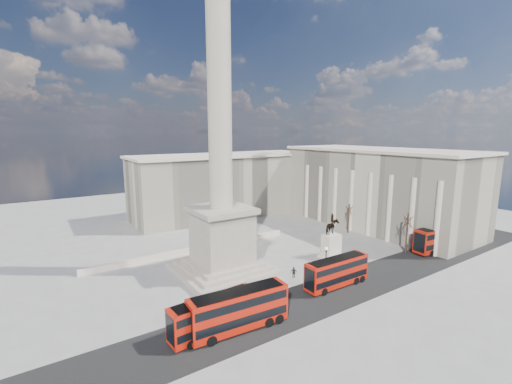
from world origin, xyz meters
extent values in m
plane|color=gray|center=(0.00, 0.00, 0.00)|extent=(180.00, 180.00, 0.00)
cube|color=black|center=(5.00, -10.00, 0.00)|extent=(120.00, 9.00, 0.01)
cube|color=#A79B8B|center=(0.00, 5.00, 0.50)|extent=(14.00, 14.00, 1.00)
cube|color=#A79B8B|center=(0.00, 5.00, 1.25)|extent=(12.00, 12.00, 0.50)
cube|color=#A79B8B|center=(0.00, 5.00, 1.75)|extent=(10.00, 10.00, 0.50)
cube|color=#A79B8B|center=(0.00, 5.00, 6.00)|extent=(8.00, 8.00, 8.00)
cube|color=#A79B8B|center=(0.00, 5.00, 10.40)|extent=(9.00, 9.00, 0.80)
cylinder|color=#BAB19A|center=(0.00, 5.00, 27.80)|extent=(3.60, 3.60, 34.00)
cube|color=beige|center=(0.00, 16.00, 0.55)|extent=(40.00, 0.60, 1.10)
cube|color=#BFB89D|center=(45.00, 10.00, 9.00)|extent=(18.00, 45.00, 18.00)
cube|color=beige|center=(45.00, 10.00, 18.30)|extent=(19.00, 46.00, 0.60)
cube|color=#BFB89D|center=(20.00, 40.00, 8.00)|extent=(50.00, 16.00, 16.00)
cube|color=beige|center=(20.00, 40.00, 16.30)|extent=(51.00, 17.00, 0.60)
cube|color=#B91809|center=(-8.87, -9.64, 2.26)|extent=(10.60, 3.08, 3.85)
cube|color=black|center=(-8.87, -9.64, 1.57)|extent=(10.19, 3.12, 0.86)
cube|color=black|center=(-8.87, -9.64, 3.28)|extent=(10.19, 3.12, 0.86)
cube|color=black|center=(-8.87, -9.64, 4.21)|extent=(9.54, 2.78, 0.06)
cylinder|color=black|center=(-12.31, -9.87, 0.52)|extent=(1.21, 2.56, 1.05)
cylinder|color=black|center=(-5.94, -9.44, 0.52)|extent=(1.21, 2.56, 1.05)
cylinder|color=black|center=(-4.69, -9.35, 0.52)|extent=(1.21, 2.56, 1.05)
cube|color=#B91809|center=(-6.24, -10.70, 2.56)|extent=(11.98, 3.42, 4.36)
cube|color=black|center=(-6.24, -10.70, 1.78)|extent=(11.51, 3.45, 0.97)
cube|color=black|center=(-6.24, -10.70, 3.71)|extent=(11.51, 3.45, 0.97)
cube|color=black|center=(-6.24, -10.70, 4.77)|extent=(10.78, 3.08, 0.06)
cylinder|color=black|center=(-10.14, -10.46, 0.59)|extent=(1.36, 2.88, 1.18)
cylinder|color=black|center=(-2.93, -10.91, 0.59)|extent=(1.36, 2.88, 1.18)
cylinder|color=black|center=(-1.52, -11.00, 0.59)|extent=(1.36, 2.88, 1.18)
cube|color=#B91809|center=(11.55, -8.94, 2.31)|extent=(10.73, 2.55, 3.94)
cube|color=black|center=(11.55, -8.94, 1.61)|extent=(10.30, 2.60, 0.88)
cube|color=black|center=(11.55, -8.94, 3.36)|extent=(10.30, 2.60, 0.88)
cube|color=black|center=(11.55, -8.94, 4.31)|extent=(9.66, 2.29, 0.06)
cylinder|color=black|center=(8.02, -8.91, 0.54)|extent=(1.10, 2.56, 1.07)
cylinder|color=black|center=(14.55, -8.98, 0.54)|extent=(1.10, 2.56, 1.07)
cylinder|color=black|center=(15.83, -8.99, 0.54)|extent=(1.10, 2.56, 1.07)
cube|color=#B91809|center=(39.28, -9.07, 2.56)|extent=(12.05, 3.80, 4.36)
cube|color=black|center=(39.28, -9.07, 1.78)|extent=(11.59, 3.81, 0.97)
cube|color=black|center=(39.28, -9.07, 3.72)|extent=(11.59, 3.81, 0.97)
cube|color=black|center=(39.28, -9.07, 4.77)|extent=(10.85, 3.42, 0.06)
cylinder|color=black|center=(35.39, -8.70, 0.59)|extent=(1.44, 2.91, 1.19)
cylinder|color=black|center=(42.58, -9.38, 0.59)|extent=(1.44, 2.91, 1.19)
cylinder|color=black|center=(44.00, -9.51, 0.59)|extent=(1.44, 2.91, 1.19)
cylinder|color=black|center=(10.80, -7.41, 0.22)|extent=(0.39, 0.39, 0.44)
cylinder|color=black|center=(10.80, -7.41, 2.64)|extent=(0.14, 0.14, 5.29)
cylinder|color=black|center=(10.80, -7.41, 5.20)|extent=(0.26, 0.26, 0.26)
sphere|color=silver|center=(10.80, -7.41, 5.51)|extent=(0.49, 0.49, 0.49)
cube|color=beige|center=(19.58, -0.03, 0.25)|extent=(3.92, 2.94, 0.49)
cube|color=beige|center=(19.58, -0.03, 2.16)|extent=(3.14, 2.16, 4.32)
imported|color=black|center=(19.58, -0.03, 5.64)|extent=(3.43, 2.37, 2.65)
cylinder|color=black|center=(19.58, -0.03, 7.26)|extent=(0.49, 0.49, 1.18)
sphere|color=black|center=(19.58, -0.03, 8.01)|extent=(0.35, 0.35, 0.35)
cylinder|color=#332319|center=(32.89, -6.26, 3.86)|extent=(0.31, 0.31, 7.72)
cylinder|color=#332319|center=(34.10, 8.79, 3.32)|extent=(0.31, 0.31, 6.63)
cylinder|color=#332319|center=(40.74, 12.11, 3.69)|extent=(0.32, 0.32, 7.38)
imported|color=black|center=(11.16, -6.50, 0.86)|extent=(0.70, 0.52, 1.73)
imported|color=black|center=(33.65, -5.82, 0.97)|extent=(1.20, 1.19, 1.95)
imported|color=black|center=(8.16, -3.26, 0.91)|extent=(1.10, 1.03, 1.83)
camera|label=1|loc=(-24.55, -41.85, 22.54)|focal=24.00mm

